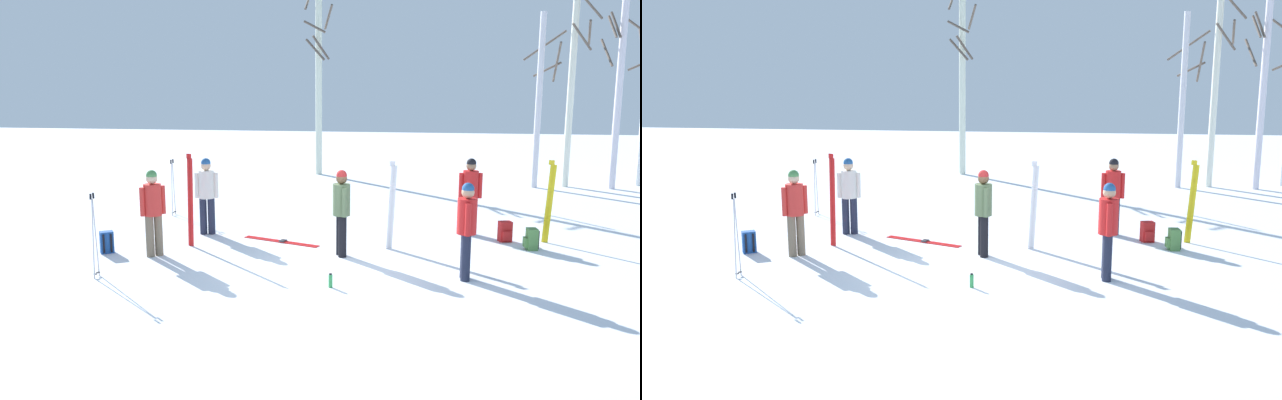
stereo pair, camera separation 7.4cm
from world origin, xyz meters
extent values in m
plane|color=white|center=(0.00, 0.00, 0.00)|extent=(60.00, 60.00, 0.00)
cylinder|color=#72604C|center=(-3.51, 0.91, 0.41)|extent=(0.16, 0.16, 0.82)
cylinder|color=#72604C|center=(-3.64, 0.78, 0.41)|extent=(0.16, 0.16, 0.82)
cylinder|color=red|center=(-3.57, 0.84, 1.13)|extent=(0.34, 0.34, 0.62)
sphere|color=beige|center=(-3.57, 0.84, 1.55)|extent=(0.22, 0.22, 0.22)
sphere|color=#4C8C4C|center=(-3.57, 0.84, 1.61)|extent=(0.21, 0.21, 0.21)
cylinder|color=red|center=(-3.42, 0.99, 1.11)|extent=(0.10, 0.10, 0.56)
cylinder|color=red|center=(-3.73, 0.70, 1.11)|extent=(0.10, 0.10, 0.56)
cylinder|color=#1E2338|center=(2.38, 0.22, 0.41)|extent=(0.16, 0.16, 0.82)
cylinder|color=#1E2338|center=(2.38, 0.04, 0.41)|extent=(0.16, 0.16, 0.82)
cylinder|color=red|center=(2.38, 0.13, 1.13)|extent=(0.34, 0.34, 0.62)
sphere|color=tan|center=(2.38, 0.13, 1.55)|extent=(0.22, 0.22, 0.22)
sphere|color=#265999|center=(2.38, 0.13, 1.61)|extent=(0.21, 0.21, 0.21)
cylinder|color=red|center=(2.38, 0.34, 1.11)|extent=(0.10, 0.10, 0.56)
cylinder|color=red|center=(2.38, -0.08, 1.11)|extent=(0.10, 0.10, 0.56)
cylinder|color=black|center=(0.04, 1.45, 0.41)|extent=(0.16, 0.16, 0.82)
cylinder|color=black|center=(0.10, 1.28, 0.41)|extent=(0.16, 0.16, 0.82)
cylinder|color=#566B47|center=(0.07, 1.37, 1.13)|extent=(0.34, 0.34, 0.62)
sphere|color=brown|center=(0.07, 1.37, 1.55)|extent=(0.22, 0.22, 0.22)
sphere|color=#B22626|center=(0.07, 1.37, 1.61)|extent=(0.21, 0.21, 0.21)
cylinder|color=#566B47|center=(0.00, 1.56, 1.11)|extent=(0.10, 0.10, 0.56)
cylinder|color=#566B47|center=(0.14, 1.17, 1.11)|extent=(0.10, 0.10, 0.56)
cylinder|color=#1E2338|center=(2.79, 3.57, 0.41)|extent=(0.16, 0.16, 0.82)
cylinder|color=#1E2338|center=(2.61, 3.55, 0.41)|extent=(0.16, 0.16, 0.82)
cylinder|color=red|center=(2.70, 3.56, 1.13)|extent=(0.34, 0.34, 0.62)
sphere|color=#997051|center=(2.70, 3.56, 1.55)|extent=(0.22, 0.22, 0.22)
sphere|color=black|center=(2.70, 3.56, 1.61)|extent=(0.21, 0.21, 0.21)
cylinder|color=red|center=(2.91, 3.58, 1.11)|extent=(0.10, 0.10, 0.56)
cylinder|color=red|center=(2.49, 3.53, 1.11)|extent=(0.10, 0.10, 0.56)
cylinder|color=#1E2338|center=(-3.01, 2.80, 0.41)|extent=(0.16, 0.16, 0.82)
cylinder|color=#1E2338|center=(-3.19, 2.76, 0.41)|extent=(0.16, 0.16, 0.82)
cylinder|color=silver|center=(-3.10, 2.78, 1.13)|extent=(0.34, 0.34, 0.62)
sphere|color=beige|center=(-3.10, 2.78, 1.55)|extent=(0.22, 0.22, 0.22)
sphere|color=#265999|center=(-3.10, 2.78, 1.61)|extent=(0.21, 0.21, 0.21)
cylinder|color=silver|center=(-2.90, 2.83, 1.11)|extent=(0.10, 0.10, 0.56)
cylinder|color=silver|center=(-3.31, 2.74, 1.11)|extent=(0.10, 0.10, 0.56)
cube|color=red|center=(-3.13, 1.71, 0.92)|extent=(0.11, 0.06, 1.85)
cube|color=red|center=(-3.13, 1.71, 1.89)|extent=(0.06, 0.04, 0.10)
cube|color=red|center=(-3.08, 1.68, 0.92)|extent=(0.11, 0.06, 1.85)
cube|color=red|center=(-3.08, 1.68, 1.89)|extent=(0.06, 0.04, 0.10)
cube|color=yellow|center=(4.32, 3.02, 0.84)|extent=(0.16, 0.08, 1.68)
cube|color=yellow|center=(4.32, 3.02, 1.72)|extent=(0.06, 0.04, 0.10)
cube|color=yellow|center=(4.27, 3.04, 0.84)|extent=(0.16, 0.08, 1.68)
cube|color=yellow|center=(4.27, 3.04, 1.72)|extent=(0.06, 0.04, 0.10)
cube|color=white|center=(1.05, 2.07, 0.86)|extent=(0.15, 0.08, 1.73)
cube|color=white|center=(1.05, 2.07, 1.77)|extent=(0.06, 0.04, 0.10)
cube|color=white|center=(0.99, 2.05, 0.86)|extent=(0.15, 0.08, 1.73)
cube|color=white|center=(0.99, 2.05, 1.77)|extent=(0.06, 0.04, 0.10)
cube|color=red|center=(-1.35, 2.26, 0.01)|extent=(1.72, 0.73, 0.02)
cube|color=#333338|center=(-1.30, 2.24, 0.03)|extent=(0.13, 0.10, 0.03)
cube|color=red|center=(-1.31, 2.35, 0.01)|extent=(1.72, 0.73, 0.02)
cube|color=#333338|center=(-1.27, 2.33, 0.03)|extent=(0.13, 0.10, 0.03)
cylinder|color=#B2B2BC|center=(-4.58, 4.73, 0.66)|extent=(0.02, 0.10, 1.32)
cylinder|color=black|center=(-4.58, 4.73, 1.37)|extent=(0.04, 0.04, 0.10)
cylinder|color=black|center=(-4.58, 4.73, 0.07)|extent=(0.07, 0.07, 0.01)
cylinder|color=#B2B2BC|center=(-4.58, 4.59, 0.66)|extent=(0.02, 0.10, 1.32)
cylinder|color=black|center=(-4.58, 4.59, 1.37)|extent=(0.04, 0.04, 0.10)
cylinder|color=black|center=(-4.58, 4.59, 0.07)|extent=(0.07, 0.07, 0.01)
cylinder|color=#B2B2BC|center=(-4.06, -0.60, 0.70)|extent=(0.02, 0.10, 1.41)
cylinder|color=black|center=(-4.06, -0.60, 1.46)|extent=(0.04, 0.04, 0.10)
cylinder|color=black|center=(-4.06, -0.60, 0.07)|extent=(0.07, 0.07, 0.01)
cylinder|color=#B2B2BC|center=(-4.06, -0.70, 0.70)|extent=(0.02, 0.10, 1.41)
cylinder|color=black|center=(-4.06, -0.70, 1.46)|extent=(0.04, 0.04, 0.10)
cylinder|color=black|center=(-4.06, -0.70, 0.07)|extent=(0.07, 0.07, 0.01)
cube|color=#4C7F3F|center=(3.88, 2.40, 0.22)|extent=(0.23, 0.28, 0.44)
cube|color=#4C7F3F|center=(3.75, 2.38, 0.15)|extent=(0.08, 0.20, 0.20)
cube|color=black|center=(3.98, 2.48, 0.22)|extent=(0.03, 0.04, 0.37)
cube|color=black|center=(4.00, 2.34, 0.22)|extent=(0.03, 0.04, 0.37)
cube|color=red|center=(3.42, 3.01, 0.22)|extent=(0.30, 0.26, 0.44)
cube|color=red|center=(3.45, 2.89, 0.15)|extent=(0.20, 0.11, 0.20)
cube|color=black|center=(3.32, 3.10, 0.22)|extent=(0.04, 0.03, 0.37)
cube|color=black|center=(3.46, 3.14, 0.22)|extent=(0.04, 0.03, 0.37)
cube|color=#1E4C99|center=(-4.62, 0.93, 0.22)|extent=(0.33, 0.31, 0.44)
cube|color=#1E4C99|center=(-4.69, 1.04, 0.15)|extent=(0.20, 0.15, 0.20)
cube|color=black|center=(-4.50, 0.87, 0.22)|extent=(0.04, 0.04, 0.37)
cube|color=black|center=(-4.62, 0.80, 0.22)|extent=(0.04, 0.04, 0.37)
cylinder|color=green|center=(0.11, -0.65, 0.11)|extent=(0.07, 0.07, 0.22)
cylinder|color=black|center=(0.11, -0.65, 0.23)|extent=(0.05, 0.05, 0.02)
cylinder|color=silver|center=(-1.94, 12.20, 3.35)|extent=(0.23, 0.23, 6.71)
cylinder|color=brown|center=(-1.62, 12.36, 5.47)|extent=(0.42, 0.73, 0.81)
cylinder|color=brown|center=(-2.35, 12.18, 5.86)|extent=(0.12, 0.86, 0.42)
cylinder|color=brown|center=(-2.02, 11.83, 5.11)|extent=(0.80, 0.26, 0.45)
cylinder|color=brown|center=(-1.82, 11.94, 4.42)|extent=(0.61, 0.33, 0.83)
cylinder|color=brown|center=(-2.01, 11.88, 4.35)|extent=(0.72, 0.24, 0.75)
cylinder|color=silver|center=(5.21, 10.32, 2.70)|extent=(0.19, 0.19, 5.39)
cylinder|color=brown|center=(5.40, 10.91, 4.41)|extent=(1.23, 0.44, 0.93)
cylinder|color=brown|center=(5.68, 10.31, 3.89)|extent=(0.09, 1.00, 1.20)
cylinder|color=brown|center=(5.47, 10.67, 3.67)|extent=(0.77, 0.59, 0.47)
cylinder|color=white|center=(6.21, 10.63, 2.87)|extent=(0.21, 0.21, 5.74)
cylinder|color=brown|center=(6.42, 10.14, 5.63)|extent=(1.06, 0.50, 0.99)
cylinder|color=brown|center=(6.63, 10.53, 4.78)|extent=(0.27, 0.89, 0.71)
cylinder|color=brown|center=(6.36, 10.31, 4.64)|extent=(0.72, 0.38, 0.81)
cylinder|color=silver|center=(7.57, 10.38, 3.22)|extent=(0.21, 0.21, 6.43)
cylinder|color=brown|center=(7.12, 10.32, 4.17)|extent=(0.21, 0.96, 0.85)
cylinder|color=brown|center=(7.23, 10.33, 4.93)|extent=(0.17, 0.73, 0.70)
cylinder|color=brown|center=(7.31, 10.29, 4.98)|extent=(0.27, 0.59, 0.81)
camera|label=1|loc=(1.47, -11.46, 3.55)|focal=37.85mm
camera|label=2|loc=(1.54, -11.45, 3.55)|focal=37.85mm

